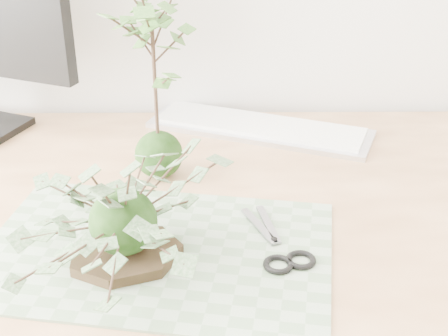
{
  "coord_description": "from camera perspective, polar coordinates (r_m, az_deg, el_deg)",
  "views": [
    {
      "loc": [
        -0.01,
        0.38,
        1.24
      ],
      "look_at": [
        0.0,
        1.14,
        0.84
      ],
      "focal_mm": 50.0,
      "sensor_mm": 36.0,
      "label": 1
    }
  ],
  "objects": [
    {
      "name": "keyboard",
      "position": [
        1.22,
        3.27,
        3.73
      ],
      "size": [
        0.45,
        0.28,
        0.02
      ],
      "rotation": [
        0.0,
        0.0,
        -0.37
      ],
      "color": "silver",
      "rests_on": "desk"
    },
    {
      "name": "desk",
      "position": [
        1.04,
        -0.38,
        -6.91
      ],
      "size": [
        1.6,
        0.7,
        0.74
      ],
      "color": "tan",
      "rests_on": "ground_plane"
    },
    {
      "name": "cutting_mat",
      "position": [
        0.87,
        -6.16,
        -7.51
      ],
      "size": [
        0.52,
        0.39,
        0.0
      ],
      "primitive_type": "cube",
      "rotation": [
        0.0,
        0.0,
        -0.17
      ],
      "color": "#64845E",
      "rests_on": "desk"
    },
    {
      "name": "stone_dish",
      "position": [
        0.85,
        -8.93,
        -7.83
      ],
      "size": [
        0.2,
        0.2,
        0.01
      ],
      "primitive_type": "cylinder",
      "rotation": [
        0.0,
        0.0,
        0.34
      ],
      "color": "black",
      "rests_on": "cutting_mat"
    },
    {
      "name": "maple_kokedama",
      "position": [
        0.97,
        -6.54,
        11.53
      ],
      "size": [
        0.22,
        0.22,
        0.33
      ],
      "rotation": [
        0.0,
        0.0,
        0.29
      ],
      "color": "black",
      "rests_on": "desk"
    },
    {
      "name": "ivy_kokedama",
      "position": [
        0.8,
        -9.42,
        -2.33
      ],
      "size": [
        0.25,
        0.25,
        0.18
      ],
      "rotation": [
        0.0,
        0.0,
        0.0
      ],
      "color": "black",
      "rests_on": "stone_dish"
    },
    {
      "name": "scissors",
      "position": [
        0.85,
        4.97,
        -7.82
      ],
      "size": [
        0.08,
        0.17,
        0.01
      ],
      "rotation": [
        0.0,
        0.0,
        0.3
      ],
      "color": "gray",
      "rests_on": "cutting_mat"
    }
  ]
}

